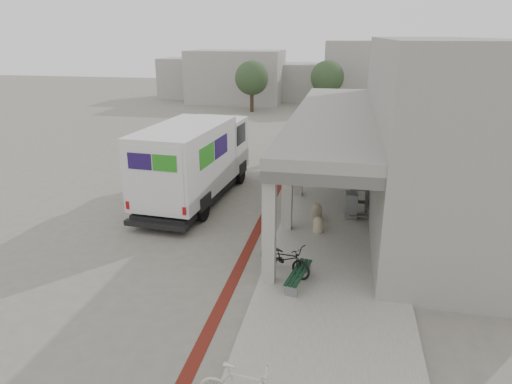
% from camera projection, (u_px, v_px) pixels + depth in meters
% --- Properties ---
extents(ground, '(120.00, 120.00, 0.00)m').
position_uv_depth(ground, '(230.00, 232.00, 17.42)').
color(ground, '#6C675C').
rests_on(ground, ground).
extents(bike_lane_stripe, '(0.35, 40.00, 0.01)m').
position_uv_depth(bike_lane_stripe, '(265.00, 214.00, 19.08)').
color(bike_lane_stripe, '#5B1A12').
rests_on(bike_lane_stripe, ground).
extents(sidewalk, '(4.40, 28.00, 0.12)m').
position_uv_depth(sidewalk, '(336.00, 239.00, 16.66)').
color(sidewalk, gray).
rests_on(sidewalk, ground).
extents(transit_building, '(7.60, 17.00, 7.00)m').
position_uv_depth(transit_building, '(412.00, 128.00, 19.20)').
color(transit_building, gray).
rests_on(transit_building, ground).
extents(distant_backdrop, '(28.00, 10.00, 6.50)m').
position_uv_depth(distant_backdrop, '(285.00, 77.00, 50.30)').
color(distant_backdrop, gray).
rests_on(distant_backdrop, ground).
extents(tree_left, '(3.20, 3.20, 4.80)m').
position_uv_depth(tree_left, '(252.00, 78.00, 43.24)').
color(tree_left, '#38281C').
rests_on(tree_left, ground).
extents(tree_mid, '(3.20, 3.20, 4.80)m').
position_uv_depth(tree_mid, '(327.00, 78.00, 43.79)').
color(tree_mid, '#38281C').
rests_on(tree_mid, ground).
extents(tree_right, '(3.20, 3.20, 4.80)m').
position_uv_depth(tree_right, '(416.00, 80.00, 41.38)').
color(tree_right, '#38281C').
rests_on(tree_right, ground).
extents(fedex_truck, '(3.19, 8.54, 3.57)m').
position_uv_depth(fedex_truck, '(195.00, 159.00, 20.17)').
color(fedex_truck, black).
rests_on(fedex_truck, ground).
extents(bench, '(0.68, 1.77, 0.41)m').
position_uv_depth(bench, '(298.00, 275.00, 13.46)').
color(bench, gray).
rests_on(bench, sidewalk).
extents(bollard_near, '(0.39, 0.39, 0.59)m').
position_uv_depth(bollard_near, '(318.00, 224.00, 17.06)').
color(bollard_near, tan).
rests_on(bollard_near, sidewalk).
extents(bollard_far, '(0.44, 0.44, 0.65)m').
position_uv_depth(bollard_far, '(317.00, 211.00, 18.23)').
color(bollard_far, tan).
rests_on(bollard_far, sidewalk).
extents(utility_cabinet, '(0.52, 0.66, 1.02)m').
position_uv_depth(utility_cabinet, '(351.00, 205.00, 18.34)').
color(utility_cabinet, gray).
rests_on(utility_cabinet, sidewalk).
extents(bicycle_black, '(1.98, 1.52, 1.00)m').
position_uv_depth(bicycle_black, '(285.00, 258.00, 14.04)').
color(bicycle_black, black).
rests_on(bicycle_black, sidewalk).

